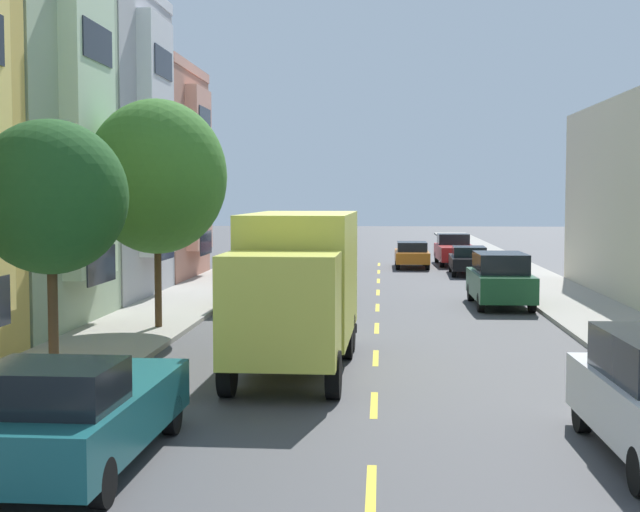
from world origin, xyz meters
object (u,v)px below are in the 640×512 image
object	(u,v)px
street_tree_second	(51,197)
parked_sedan_black	(469,260)
parked_sedan_burgundy	(315,244)
moving_orange_sedan	(412,254)
street_tree_third	(157,177)
parked_suv_champagne	(254,280)
parked_suv_forest	(500,279)
delivery_box_truck	(298,282)
parked_sedan_navy	(299,253)
parked_pickup_teal	(78,413)
parked_pickup_red	(455,250)
parked_pickup_sky	(291,260)

from	to	relation	value
street_tree_second	parked_sedan_black	distance (m)	30.35
parked_sedan_burgundy	moving_orange_sedan	xyz separation A→B (m)	(6.00, -9.62, 0.00)
street_tree_third	moving_orange_sedan	bearing A→B (deg)	70.99
parked_suv_champagne	parked_suv_forest	xyz separation A→B (m)	(8.77, 0.89, 0.00)
delivery_box_truck	parked_sedan_navy	size ratio (longest dim) A/B	1.69
parked_sedan_black	parked_pickup_teal	world-z (taller)	parked_pickup_teal
parked_pickup_red	parked_sedan_burgundy	xyz separation A→B (m)	(-8.52, 7.33, -0.08)
delivery_box_truck	moving_orange_sedan	bearing A→B (deg)	82.96
street_tree_third	parked_sedan_burgundy	bearing A→B (deg)	86.24
street_tree_third	parked_sedan_black	size ratio (longest dim) A/B	1.46
parked_sedan_burgundy	parked_suv_forest	bearing A→B (deg)	-72.18
parked_sedan_navy	parked_pickup_red	distance (m)	9.02
parked_suv_forest	parked_pickup_red	xyz separation A→B (m)	(-0.06, 19.40, -0.16)
parked_pickup_teal	moving_orange_sedan	size ratio (longest dim) A/B	1.19
delivery_box_truck	parked_pickup_red	size ratio (longest dim) A/B	1.43
street_tree_second	parked_suv_champagne	size ratio (longest dim) A/B	1.11
parked_sedan_black	parked_sedan_burgundy	distance (m)	16.32
parked_sedan_black	parked_suv_champagne	world-z (taller)	parked_suv_champagne
parked_pickup_teal	parked_suv_forest	world-z (taller)	parked_suv_forest
street_tree_third	parked_sedan_black	distance (m)	22.75
parked_pickup_teal	parked_sedan_burgundy	world-z (taller)	parked_pickup_teal
parked_suv_champagne	moving_orange_sedan	size ratio (longest dim) A/B	1.08
moving_orange_sedan	parked_sedan_burgundy	bearing A→B (deg)	121.97
parked_pickup_red	parked_pickup_sky	bearing A→B (deg)	-135.73
parked_suv_champagne	parked_suv_forest	bearing A→B (deg)	5.79
parked_pickup_sky	moving_orange_sedan	world-z (taller)	parked_pickup_sky
parked_suv_forest	parked_suv_champagne	bearing A→B (deg)	-174.21
parked_suv_champagne	parked_sedan_navy	bearing A→B (deg)	90.24
parked_suv_champagne	street_tree_third	bearing A→B (deg)	-109.13
street_tree_second	parked_pickup_red	bearing A→B (deg)	72.79
parked_sedan_black	street_tree_second	bearing A→B (deg)	-111.16
parked_sedan_navy	parked_pickup_teal	world-z (taller)	parked_pickup_teal
street_tree_third	parked_sedan_burgundy	distance (m)	33.71
parked_sedan_black	parked_suv_forest	world-z (taller)	parked_suv_forest
parked_sedan_navy	parked_suv_forest	xyz separation A→B (m)	(8.85, -17.37, 0.24)
delivery_box_truck	parked_pickup_teal	xyz separation A→B (m)	(-2.51, -7.97, -1.17)
delivery_box_truck	street_tree_third	bearing A→B (deg)	131.01
street_tree_third	parked_suv_champagne	bearing A→B (deg)	70.87
parked_pickup_red	parked_suv_champagne	bearing A→B (deg)	-113.23
delivery_box_truck	parked_pickup_sky	xyz separation A→B (m)	(-2.46, 23.03, -1.17)
parked_pickup_sky	parked_sedan_burgundy	world-z (taller)	parked_pickup_sky
parked_suv_champagne	parked_pickup_teal	bearing A→B (deg)	-89.75
street_tree_second	street_tree_third	bearing A→B (deg)	90.00
street_tree_third	parked_sedan_navy	world-z (taller)	street_tree_third
parked_sedan_burgundy	moving_orange_sedan	size ratio (longest dim) A/B	1.01
delivery_box_truck	parked_suv_forest	distance (m)	13.53
parked_suv_forest	parked_pickup_teal	bearing A→B (deg)	-113.52
street_tree_second	parked_pickup_red	size ratio (longest dim) A/B	1.00
street_tree_second	parked_suv_forest	distance (m)	18.90
parked_sedan_navy	parked_pickup_teal	xyz separation A→B (m)	(0.16, -37.34, 0.08)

